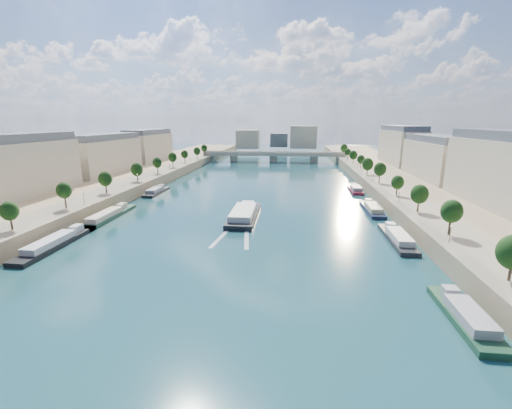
# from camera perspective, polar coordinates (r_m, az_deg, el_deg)

# --- Properties ---
(ground) EXTENTS (700.00, 700.00, 0.00)m
(ground) POSITION_cam_1_polar(r_m,az_deg,el_deg) (138.46, -0.70, 0.31)
(ground) COLOR #0C2E38
(ground) RESTS_ON ground
(quay_left) EXTENTS (44.00, 520.00, 5.00)m
(quay_left) POSITION_cam_1_polar(r_m,az_deg,el_deg) (163.10, -26.69, 1.79)
(quay_left) COLOR #9E8460
(quay_left) RESTS_ON ground
(quay_right) EXTENTS (44.00, 520.00, 5.00)m
(quay_right) POSITION_cam_1_polar(r_m,az_deg,el_deg) (147.64, 28.25, 0.49)
(quay_right) COLOR #9E8460
(quay_right) RESTS_ON ground
(pave_left) EXTENTS (14.00, 520.00, 0.10)m
(pave_left) POSITION_cam_1_polar(r_m,az_deg,el_deg) (154.99, -22.13, 2.66)
(pave_left) COLOR gray
(pave_left) RESTS_ON quay_left
(pave_right) EXTENTS (14.00, 520.00, 0.10)m
(pave_right) POSITION_cam_1_polar(r_m,az_deg,el_deg) (142.18, 22.75, 1.67)
(pave_right) COLOR gray
(pave_right) RESTS_ON quay_right
(trees_left) EXTENTS (4.80, 268.80, 8.26)m
(trees_left) POSITION_cam_1_polar(r_m,az_deg,el_deg) (154.92, -21.31, 4.77)
(trees_left) COLOR #382B1E
(trees_left) RESTS_ON ground
(trees_right) EXTENTS (4.80, 268.80, 8.26)m
(trees_right) POSITION_cam_1_polar(r_m,az_deg,el_deg) (150.21, 21.18, 4.52)
(trees_right) COLOR #382B1E
(trees_right) RESTS_ON ground
(lamps_left) EXTENTS (0.36, 200.36, 4.28)m
(lamps_left) POSITION_cam_1_polar(r_m,az_deg,el_deg) (143.75, -22.51, 2.92)
(lamps_left) COLOR black
(lamps_left) RESTS_ON ground
(lamps_right) EXTENTS (0.36, 200.36, 4.28)m
(lamps_right) POSITION_cam_1_polar(r_m,az_deg,el_deg) (145.23, 20.61, 3.20)
(lamps_right) COLOR black
(lamps_right) RESTS_ON ground
(buildings_left) EXTENTS (16.00, 226.00, 23.20)m
(buildings_left) POSITION_cam_1_polar(r_m,az_deg,el_deg) (178.29, -28.64, 7.04)
(buildings_left) COLOR #C2AF95
(buildings_left) RESTS_ON ground
(buildings_right) EXTENTS (16.00, 226.00, 23.20)m
(buildings_right) POSITION_cam_1_polar(r_m,az_deg,el_deg) (161.60, 31.58, 6.15)
(buildings_right) COLOR #C2AF95
(buildings_right) RESTS_ON ground
(skyline) EXTENTS (79.00, 42.00, 22.00)m
(skyline) POSITION_cam_1_polar(r_m,az_deg,el_deg) (353.80, 4.29, 10.95)
(skyline) COLOR #C2AF95
(skyline) RESTS_ON ground
(bridge) EXTENTS (112.00, 12.00, 8.15)m
(bridge) POSITION_cam_1_polar(r_m,az_deg,el_deg) (275.61, 2.93, 8.15)
(bridge) COLOR #C1B79E
(bridge) RESTS_ON ground
(tour_barge) EXTENTS (9.04, 30.64, 4.15)m
(tour_barge) POSITION_cam_1_polar(r_m,az_deg,el_deg) (116.87, -2.01, -1.65)
(tour_barge) COLOR black
(tour_barge) RESTS_ON ground
(wake) EXTENTS (10.76, 25.97, 0.04)m
(wake) POSITION_cam_1_polar(r_m,az_deg,el_deg) (101.61, -3.36, -4.77)
(wake) COLOR silver
(wake) RESTS_ON ground
(moored_barges_left) EXTENTS (5.00, 158.35, 3.60)m
(moored_barges_left) POSITION_cam_1_polar(r_m,az_deg,el_deg) (104.24, -30.83, -5.82)
(moored_barges_left) COLOR #181F36
(moored_barges_left) RESTS_ON ground
(moored_barges_right) EXTENTS (5.00, 125.87, 3.60)m
(moored_barges_right) POSITION_cam_1_polar(r_m,az_deg,el_deg) (115.32, 20.63, -2.96)
(moored_barges_right) COLOR #1A412A
(moored_barges_right) RESTS_ON ground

